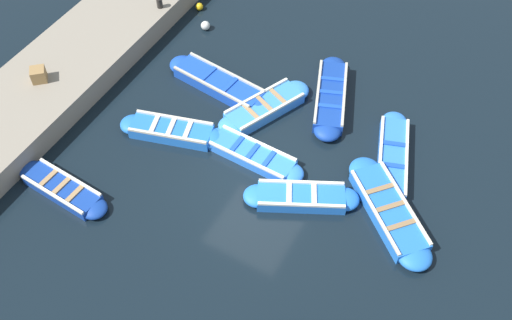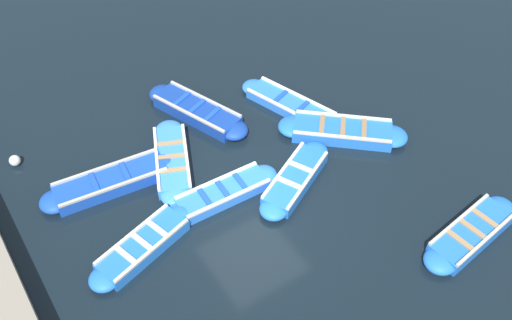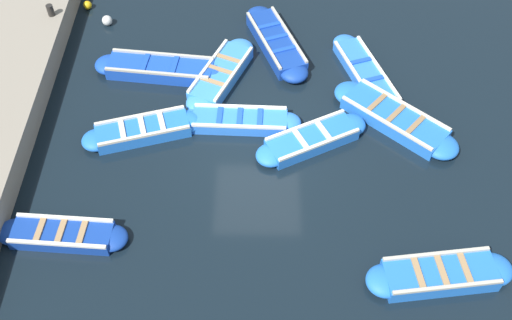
% 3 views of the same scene
% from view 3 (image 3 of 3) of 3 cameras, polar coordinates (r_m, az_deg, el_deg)
% --- Properties ---
extents(ground_plane, '(120.00, 120.00, 0.00)m').
position_cam_3_polar(ground_plane, '(15.71, 0.16, 1.57)').
color(ground_plane, black).
extents(boat_near_quay, '(3.18, 2.11, 0.40)m').
position_cam_3_polar(boat_near_quay, '(15.64, 5.34, 1.95)').
color(boat_near_quay, blue).
rests_on(boat_near_quay, ground).
extents(boat_tucked, '(3.29, 1.62, 0.41)m').
position_cam_3_polar(boat_tucked, '(16.05, -10.72, 2.77)').
color(boat_tucked, blue).
rests_on(boat_tucked, ground).
extents(boat_outer_left, '(3.09, 0.93, 0.37)m').
position_cam_3_polar(boat_outer_left, '(14.55, -17.95, -6.80)').
color(boat_outer_left, navy).
rests_on(boat_outer_left, ground).
extents(boat_broadside, '(3.95, 1.26, 0.43)m').
position_cam_3_polar(boat_broadside, '(17.67, -9.08, 8.56)').
color(boat_broadside, '#1947B7').
rests_on(boat_broadside, ground).
extents(boat_drifting, '(3.44, 3.19, 0.44)m').
position_cam_3_polar(boat_drifting, '(16.47, 13.03, 3.85)').
color(boat_drifting, blue).
rests_on(boat_drifting, ground).
extents(boat_stern_in, '(3.37, 1.23, 0.44)m').
position_cam_3_polar(boat_stern_in, '(13.88, 17.10, -10.42)').
color(boat_stern_in, blue).
rests_on(boat_stern_in, ground).
extents(boat_alongside, '(3.32, 0.90, 0.37)m').
position_cam_3_polar(boat_alongside, '(16.04, -1.55, 3.74)').
color(boat_alongside, blue).
rests_on(boat_alongside, ground).
extents(boat_centre, '(2.07, 3.69, 0.46)m').
position_cam_3_polar(boat_centre, '(18.32, 1.91, 11.11)').
color(boat_centre, navy).
rests_on(boat_centre, ground).
extents(boat_mid_row, '(1.89, 3.68, 0.36)m').
position_cam_3_polar(boat_mid_row, '(17.63, 10.40, 8.06)').
color(boat_mid_row, blue).
rests_on(boat_mid_row, ground).
extents(boat_end_of_row, '(2.09, 3.38, 0.41)m').
position_cam_3_polar(boat_end_of_row, '(17.33, -3.35, 8.14)').
color(boat_end_of_row, '#3884E0').
rests_on(boat_end_of_row, ground).
extents(bollard_north, '(0.20, 0.20, 0.35)m').
position_cam_3_polar(bollard_north, '(19.33, -18.99, 13.33)').
color(bollard_north, black).
rests_on(bollard_north, quay_wall).
extents(buoy_orange_near, '(0.27, 0.27, 0.27)m').
position_cam_3_polar(buoy_orange_near, '(20.61, -15.75, 14.02)').
color(buoy_orange_near, '#EAB214').
rests_on(buoy_orange_near, ground).
extents(buoy_yellow_far, '(0.32, 0.32, 0.32)m').
position_cam_3_polar(buoy_yellow_far, '(19.77, -13.99, 12.77)').
color(buoy_yellow_far, silver).
rests_on(buoy_yellow_far, ground).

